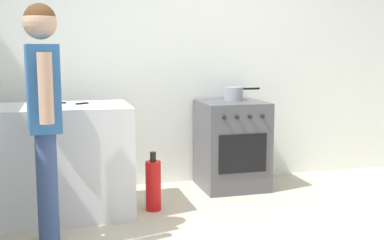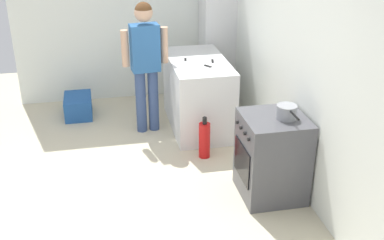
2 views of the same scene
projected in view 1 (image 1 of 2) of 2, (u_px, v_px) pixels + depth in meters
The scene contains 9 objects.
back_wall at pixel (187, 54), 4.83m from camera, with size 6.00×0.10×2.60m, color silver.
counter_unit at pixel (49, 161), 3.88m from camera, with size 1.30×0.70×0.90m, color silver.
oven_left at pixel (232, 145), 4.69m from camera, with size 0.62×0.62×0.85m.
pot at pixel (234, 94), 4.72m from camera, with size 0.37×0.19×0.13m.
knife_utility at pixel (51, 108), 3.67m from camera, with size 0.25×0.08×0.01m.
knife_carving at pixel (92, 103), 4.02m from camera, with size 0.30×0.20×0.01m.
knife_paring at pixel (55, 103), 3.99m from camera, with size 0.21×0.06×0.01m.
person at pixel (44, 105), 3.18m from camera, with size 0.23×0.57×1.64m.
fire_extinguisher at pixel (153, 185), 4.04m from camera, with size 0.13×0.13×0.50m.
Camera 1 is at (-1.24, -2.76, 1.34)m, focal length 45.00 mm.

